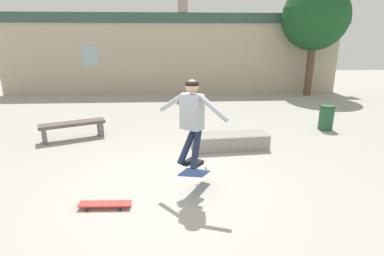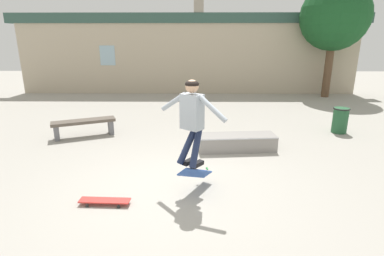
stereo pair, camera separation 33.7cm
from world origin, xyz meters
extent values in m
plane|color=#A39E93|center=(0.00, 0.00, 0.00)|extent=(40.00, 40.00, 0.00)
cube|color=#B7A88E|center=(0.00, 9.76, 1.61)|extent=(15.87, 0.40, 3.23)
cube|color=#335147|center=(0.00, 9.76, 3.45)|extent=(16.67, 0.52, 0.45)
cube|color=gray|center=(0.49, 9.76, 4.22)|extent=(0.44, 0.44, 1.08)
cube|color=#99B7C6|center=(-3.76, 9.55, 1.80)|extent=(0.70, 0.02, 0.90)
cylinder|color=brown|center=(6.28, 8.84, 1.19)|extent=(0.34, 0.34, 2.39)
sphere|color=#194C23|center=(6.28, 8.84, 3.47)|extent=(2.88, 2.88, 2.88)
cube|color=brown|center=(-2.63, 2.93, 0.42)|extent=(1.64, 1.00, 0.08)
cube|color=slate|center=(-3.27, 2.65, 0.19)|extent=(0.24, 0.34, 0.38)
cube|color=slate|center=(-2.00, 3.21, 0.19)|extent=(0.24, 0.34, 0.38)
cube|color=gray|center=(1.36, 1.96, 0.19)|extent=(1.85, 0.72, 0.37)
cube|color=#B7B7BC|center=(1.38, 1.68, 0.36)|extent=(1.80, 0.19, 0.02)
cylinder|color=#235633|center=(4.43, 3.37, 0.36)|extent=(0.40, 0.40, 0.71)
torus|color=black|center=(4.43, 3.37, 0.69)|extent=(0.44, 0.44, 0.04)
cube|color=#9EA8B2|center=(0.31, -0.14, 1.44)|extent=(0.40, 0.38, 0.57)
sphere|color=tan|center=(0.31, -0.14, 1.84)|extent=(0.29, 0.29, 0.21)
ellipsoid|color=black|center=(0.31, -0.14, 1.88)|extent=(0.31, 0.31, 0.12)
cylinder|color=#1E2847|center=(0.25, -0.09, 0.86)|extent=(0.42, 0.34, 0.67)
cube|color=black|center=(0.27, -0.06, 0.55)|extent=(0.24, 0.27, 0.07)
cylinder|color=#1E2847|center=(0.38, -0.19, 0.86)|extent=(0.27, 0.45, 0.67)
cube|color=black|center=(0.40, -0.17, 0.55)|extent=(0.24, 0.27, 0.07)
cylinder|color=#9EA8B2|center=(0.01, 0.10, 1.55)|extent=(0.47, 0.39, 0.38)
cylinder|color=#9EA8B2|center=(0.62, -0.38, 1.55)|extent=(0.47, 0.39, 0.38)
cube|color=#2D519E|center=(0.38, -0.04, 0.32)|extent=(0.62, 0.70, 0.51)
cylinder|color=green|center=(0.58, 0.17, 0.31)|extent=(0.06, 0.08, 0.07)
cylinder|color=green|center=(0.41, 0.21, 0.16)|extent=(0.06, 0.08, 0.07)
cylinder|color=green|center=(0.30, -0.24, 0.54)|extent=(0.06, 0.08, 0.07)
cylinder|color=green|center=(0.13, -0.20, 0.39)|extent=(0.06, 0.08, 0.07)
cube|color=red|center=(-1.08, -0.54, 0.07)|extent=(0.82, 0.21, 0.02)
cylinder|color=black|center=(-1.33, -0.63, 0.03)|extent=(0.05, 0.02, 0.05)
cylinder|color=black|center=(-1.33, -0.43, 0.03)|extent=(0.05, 0.02, 0.05)
cylinder|color=black|center=(-0.83, -0.65, 0.03)|extent=(0.05, 0.02, 0.05)
cylinder|color=black|center=(-0.82, -0.45, 0.03)|extent=(0.05, 0.02, 0.05)
camera|label=1|loc=(0.03, -4.76, 2.55)|focal=28.00mm
camera|label=2|loc=(0.37, -4.77, 2.55)|focal=28.00mm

